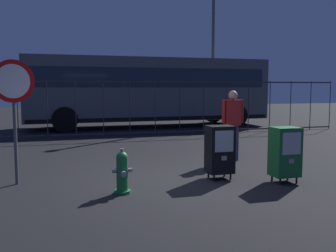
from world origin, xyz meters
name	(u,v)px	position (x,y,z in m)	size (l,w,h in m)	color
ground_plane	(170,180)	(0.00, 0.00, 0.00)	(60.00, 60.00, 0.00)	black
fire_hydrant	(122,172)	(-1.02, -0.69, 0.35)	(0.33, 0.32, 0.75)	#1E7238
newspaper_box_primary	(220,149)	(0.93, -0.18, 0.57)	(0.48, 0.42, 1.02)	black
newspaper_box_secondary	(285,152)	(1.96, -0.77, 0.57)	(0.48, 0.42, 1.02)	black
stop_sign	(14,95)	(-2.75, 0.42, 1.60)	(0.71, 0.31, 2.23)	#4C4F54
pedestrian	(233,121)	(1.96, 1.44, 0.95)	(0.55, 0.22, 1.67)	#382D51
fence_barrier	(117,108)	(0.00, 6.85, 1.02)	(18.03, 0.04, 2.00)	#2D2D33
bus_near	(149,88)	(1.87, 9.85, 1.71)	(10.55, 2.96, 3.00)	#4C5156
street_light_near_left	(213,32)	(4.95, 9.92, 4.30)	(0.32, 0.32, 7.46)	#4C4F54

